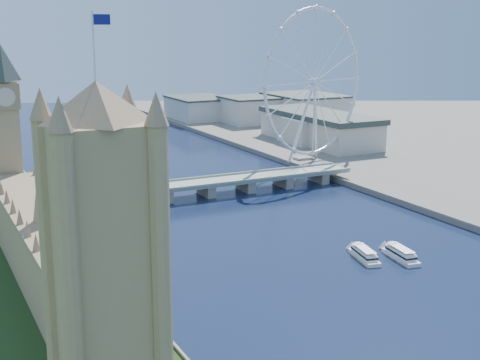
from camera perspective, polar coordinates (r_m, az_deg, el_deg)
victoria_tower at (r=171.46m, az=-11.54°, el=-6.69°), size 28.16×28.16×112.00m
parliament_range at (r=290.97m, az=-15.90°, el=-6.18°), size 24.00×200.00×70.00m
big_ben at (r=385.21m, az=-19.43°, el=5.54°), size 20.02×20.02×110.00m
westminster_bridge at (r=450.58m, az=-2.91°, el=-0.51°), size 220.00×22.00×9.50m
london_eye at (r=545.62m, az=6.36°, el=8.26°), size 113.60×39.12×124.30m
county_hall at (r=646.34m, az=6.72°, el=2.94°), size 54.00×144.00×35.00m
city_skyline at (r=702.01m, az=-8.56°, el=5.08°), size 505.00×280.00×32.00m
tour_boat_near at (r=335.53m, az=10.54°, el=-6.66°), size 13.21×28.93×6.18m
tour_boat_far at (r=339.47m, az=13.53°, el=-6.57°), size 11.62×29.66×6.37m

